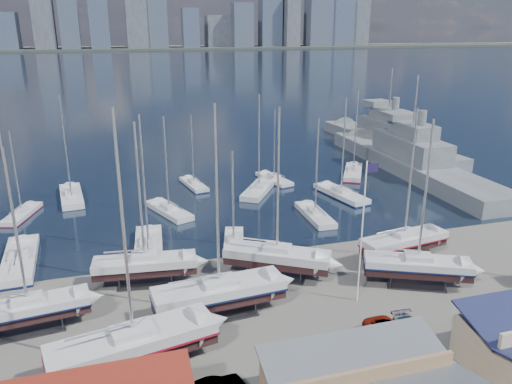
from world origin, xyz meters
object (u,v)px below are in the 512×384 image
object	(u,v)px
naval_ship_east	(409,162)
naval_ship_west	(386,140)
sailboat_cradle_0	(29,309)
flagpole	(364,222)

from	to	relation	value
naval_ship_east	naval_ship_west	world-z (taller)	naval_ship_east
sailboat_cradle_0	flagpole	bearing A→B (deg)	-13.65
naval_ship_east	flagpole	bearing A→B (deg)	142.61
naval_ship_west	flagpole	distance (m)	64.35
naval_ship_east	sailboat_cradle_0	bearing A→B (deg)	121.13
naval_ship_east	naval_ship_west	xyz separation A→B (m)	(5.50, 17.07, -0.00)
sailboat_cradle_0	flagpole	xyz separation A→B (m)	(28.36, -3.35, 5.73)
sailboat_cradle_0	naval_ship_east	bearing A→B (deg)	23.35
naval_ship_west	flagpole	xyz separation A→B (m)	(-34.55, -53.94, 6.12)
flagpole	naval_ship_east	bearing A→B (deg)	51.76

